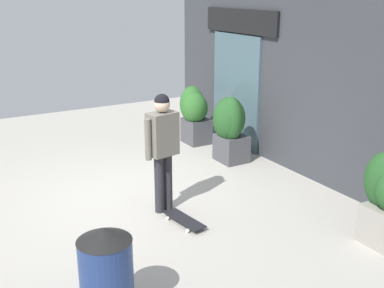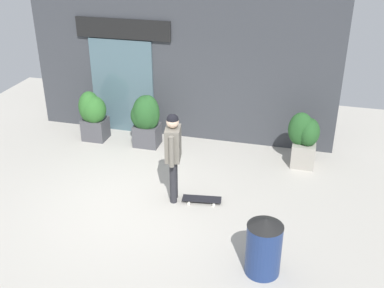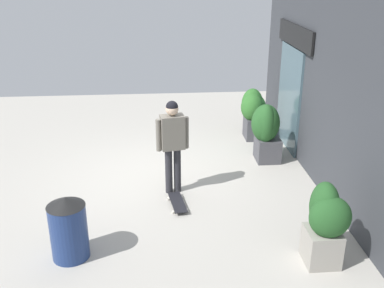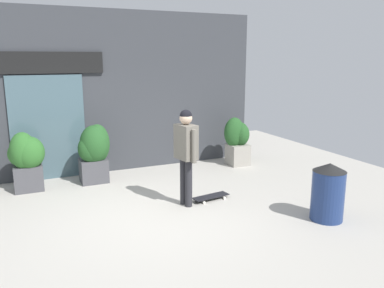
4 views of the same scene
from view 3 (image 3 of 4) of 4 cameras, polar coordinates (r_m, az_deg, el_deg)
name	(u,v)px [view 3 (image 3 of 4)]	position (r m, az deg, el deg)	size (l,w,h in m)	color
ground_plane	(159,176)	(8.93, -4.21, -4.07)	(12.00, 12.00, 0.00)	#B2ADA3
building_facade	(319,83)	(8.89, 15.93, 7.53)	(7.11, 0.31, 3.67)	#383A3F
skateboarder	(172,138)	(7.89, -2.50, 0.82)	(0.33, 0.58, 1.74)	#28282D
skateboard	(177,202)	(7.85, -1.87, -7.44)	(0.75, 0.34, 0.08)	black
planter_box_left	(326,222)	(6.47, 16.65, -9.45)	(0.65, 0.58, 1.19)	gray
planter_box_right	(265,129)	(9.44, 9.34, 1.93)	(0.67, 0.62, 1.26)	#47474C
planter_box_mid	(254,111)	(10.68, 7.87, 4.23)	(0.69, 0.61, 1.21)	#47474C
trash_bin	(68,228)	(6.62, -15.48, -10.22)	(0.54, 0.54, 0.96)	navy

